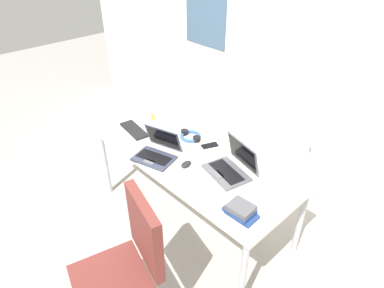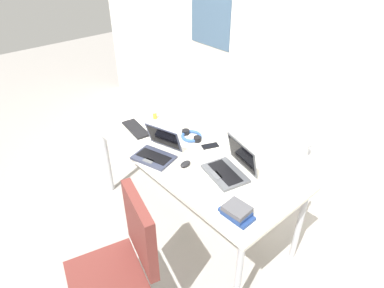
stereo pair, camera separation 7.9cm
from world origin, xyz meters
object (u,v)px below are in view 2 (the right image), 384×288
Objects in this scene: laptop_near_lamp at (157,151)px; external_keyboard at (136,129)px; headphones at (191,136)px; pill_bottle at (155,115)px; cell_phone at (210,146)px; desk_lamp at (304,164)px; office_chair at (119,275)px; laptop_mid_desk at (230,168)px; book_stack at (237,212)px; computer_mouse at (185,164)px.

laptop_near_lamp is 1.12× the size of external_keyboard.
headphones is at bearing 93.89° from laptop_near_lamp.
pill_bottle is (-0.50, 0.34, -0.00)m from laptop_near_lamp.
external_keyboard is 2.43× the size of cell_phone.
office_chair is at bearing -110.56° from desk_lamp.
laptop_mid_desk reaches higher than book_stack.
laptop_mid_desk is 1.16× the size of external_keyboard.
laptop_mid_desk is (-0.42, -0.24, -0.15)m from desk_lamp.
pill_bottle is at bearing -173.16° from desk_lamp.
office_chair is at bearing -79.70° from computer_mouse.
cell_phone is 1.72× the size of pill_bottle.
desk_lamp reaches higher than laptop_near_lamp.
pill_bottle is 1.48m from office_chair.
laptop_mid_desk is at bearing 1.53° from cell_phone.
laptop_near_lamp is 0.45m from external_keyboard.
headphones is at bearing 4.66° from pill_bottle.
laptop_near_lamp is 0.44m from cell_phone.
laptop_mid_desk reaches higher than computer_mouse.
cell_phone is (-0.07, 0.32, -0.01)m from computer_mouse.
laptop_mid_desk is at bearing -150.42° from desk_lamp.
book_stack is at bearing 3.24° from external_keyboard.
office_chair reaches higher than cell_phone.
external_keyboard is 3.44× the size of computer_mouse.
cell_phone is (-0.34, 0.13, -0.04)m from laptop_mid_desk.
desk_lamp is 1.95× the size of book_stack.
book_stack reaches higher than headphones.
book_stack is (0.60, -0.10, 0.02)m from computer_mouse.
pill_bottle is 0.38× the size of book_stack.
office_chair is (0.49, -0.68, -0.39)m from laptop_near_lamp.
computer_mouse is 0.40m from headphones.
laptop_near_lamp is 0.93m from office_chair.
desk_lamp reaches higher than pill_bottle.
laptop_mid_desk reaches higher than external_keyboard.
external_keyboard reaches higher than cell_phone.
laptop_near_lamp is 0.38× the size of office_chair.
computer_mouse is 0.47× the size of book_stack.
desk_lamp is at bearing 69.44° from office_chair.
book_stack is at bearing -0.86° from laptop_near_lamp.
laptop_near_lamp is (-0.94, -0.51, -0.15)m from desk_lamp.
office_chair is (0.32, -1.09, -0.35)m from cell_phone.
computer_mouse is at bearing -145.90° from laptop_mid_desk.
laptop_mid_desk is 0.59m from laptop_near_lamp.
laptop_mid_desk is at bearing 138.76° from book_stack.
headphones is (-0.03, 0.38, -0.03)m from laptop_near_lamp.
headphones reaches higher than computer_mouse.
headphones is at bearing 124.44° from computer_mouse.
cell_phone is 0.20m from headphones.
laptop_near_lamp is 0.85m from book_stack.
pill_bottle is at bearing 176.20° from laptop_mid_desk.
laptop_mid_desk is 0.43m from book_stack.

